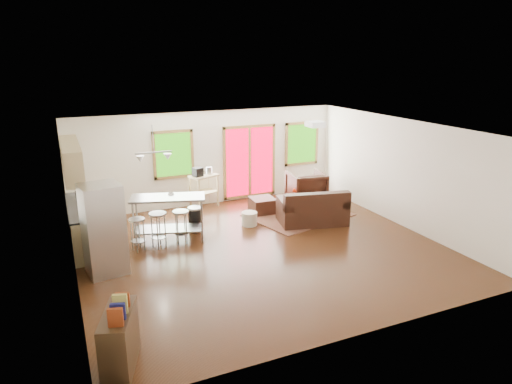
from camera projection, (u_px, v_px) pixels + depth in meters
name	position (u px, v px, depth m)	size (l,w,h in m)	color
floor	(262.00, 249.00, 9.89)	(7.50, 7.00, 0.02)	#321A0C
ceiling	(262.00, 129.00, 9.14)	(7.50, 7.00, 0.02)	white
back_wall	(209.00, 158.00, 12.59)	(7.50, 0.02, 2.60)	white
left_wall	(69.00, 216.00, 8.06)	(0.02, 7.00, 2.60)	white
right_wall	(404.00, 173.00, 10.98)	(0.02, 7.00, 2.60)	white
front_wall	(365.00, 256.00, 6.44)	(7.50, 0.02, 2.60)	white
window_left	(173.00, 154.00, 12.10)	(1.10, 0.05, 1.30)	#1B5009
french_doors	(250.00, 162.00, 13.07)	(1.60, 0.05, 2.10)	#A6001A
window_right	(302.00, 144.00, 13.62)	(1.10, 0.05, 1.30)	#1B5009
rug	(298.00, 215.00, 11.94)	(2.42, 1.86, 0.02)	#4F5E34
loveseat	(313.00, 210.00, 11.29)	(1.81, 1.27, 0.88)	black
coffee_table	(299.00, 198.00, 12.37)	(0.92, 0.56, 0.37)	#322112
armchair	(306.00, 186.00, 12.85)	(0.96, 0.90, 0.99)	black
ottoman	(262.00, 205.00, 12.09)	(0.61, 0.61, 0.41)	black
pouf	(249.00, 219.00, 11.21)	(0.38, 0.38, 0.34)	beige
vase	(294.00, 196.00, 11.88)	(0.23, 0.23, 0.30)	silver
book	(302.00, 192.00, 12.02)	(0.24, 0.03, 0.32)	maroon
cabinets	(81.00, 206.00, 9.76)	(0.64, 2.24, 2.30)	tan
refrigerator	(104.00, 229.00, 8.58)	(0.80, 0.78, 1.75)	#B7BABC
island	(168.00, 210.00, 10.16)	(1.74, 1.10, 1.03)	#B7BABC
cup	(171.00, 195.00, 10.23)	(0.14, 0.11, 0.14)	white
bar_stool_a	(137.00, 227.00, 9.66)	(0.44, 0.44, 0.72)	#B7BABC
bar_stool_b	(158.00, 222.00, 9.80)	(0.49, 0.49, 0.79)	#B7BABC
bar_stool_c	(181.00, 219.00, 10.05)	(0.38, 0.38, 0.75)	#B7BABC
trash_can	(195.00, 219.00, 10.79)	(0.41, 0.41, 0.60)	black
kitchen_cart	(203.00, 180.00, 12.38)	(0.87, 0.71, 1.15)	tan
bookshelf	(120.00, 340.00, 6.00)	(0.63, 0.99, 1.09)	#322112
ceiling_flush	(315.00, 124.00, 10.31)	(0.35, 0.35, 0.12)	white
pendant_light	(154.00, 157.00, 9.92)	(0.80, 0.18, 0.79)	gray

